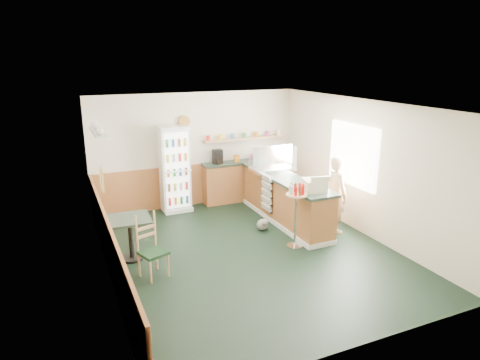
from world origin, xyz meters
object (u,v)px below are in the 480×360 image
display_case (273,158)px  cafe_chair (152,243)px  cafe_table (130,230)px  shopkeeper (337,194)px  drinks_fridge (175,169)px  cash_register (314,185)px  condiment_stand (296,205)px

display_case → cafe_chair: (-3.18, -1.81, -0.73)m
cafe_table → cafe_chair: cafe_chair is taller
shopkeeper → cafe_chair: size_ratio=1.50×
drinks_fridge → display_case: 2.26m
cash_register → shopkeeper: (0.70, 0.21, -0.33)m
cash_register → cafe_table: (-3.40, 0.58, -0.57)m
shopkeeper → condiment_stand: bearing=111.6°
shopkeeper → cafe_table: shopkeeper is taller
cafe_chair → display_case: bearing=9.5°
cash_register → shopkeeper: size_ratio=0.26×
display_case → cafe_chair: size_ratio=0.93×
drinks_fridge → display_case: bearing=-28.2°
drinks_fridge → shopkeeper: size_ratio=1.25×
drinks_fridge → shopkeeper: (2.68, -2.54, -0.20)m
display_case → shopkeeper: 1.71m
cafe_table → display_case: bearing=18.1°
display_case → shopkeeper: size_ratio=0.62×
cash_register → display_case: bearing=103.3°
cash_register → condiment_stand: cash_register is taller
condiment_stand → cafe_chair: bearing=179.8°
display_case → shopkeeper: shopkeeper is taller
drinks_fridge → cafe_chair: (-1.20, -2.87, -0.44)m
drinks_fridge → cafe_table: size_ratio=2.55×
condiment_stand → display_case: bearing=75.7°
cafe_table → shopkeeper: bearing=-5.2°
drinks_fridge → shopkeeper: bearing=-43.5°
cafe_table → cafe_chair: bearing=-72.3°
display_case → condiment_stand: display_case is taller
drinks_fridge → cafe_chair: bearing=-112.7°
display_case → cafe_chair: 3.73m
drinks_fridge → shopkeeper: drinks_fridge is taller
drinks_fridge → cafe_table: (-1.42, -2.17, -0.44)m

